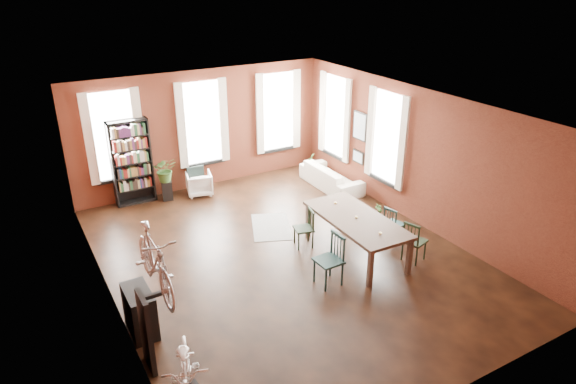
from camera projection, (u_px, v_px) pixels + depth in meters
room at (280, 151)px, 10.60m from camera, size 9.00×9.04×3.22m
dining_table at (355, 236)px, 10.80m from camera, size 1.19×2.52×0.85m
dining_chair_a at (329, 260)px, 9.74m from camera, size 0.49×0.49×1.03m
dining_chair_b at (304, 228)px, 11.11m from camera, size 0.48×0.48×0.85m
dining_chair_c at (415, 241)px, 10.56m from camera, size 0.52×0.52×0.90m
dining_chair_d at (394, 224)px, 11.33m from camera, size 0.45×0.45×0.83m
bookshelf at (132, 162)px, 12.91m from camera, size 1.00×0.32×2.20m
white_armchair at (199, 183)px, 13.68m from camera, size 0.77×0.74×0.66m
cream_sofa at (331, 173)px, 14.10m from camera, size 0.61×2.08×0.81m
striped_rug at (271, 227)px, 12.08m from camera, size 1.34×1.62×0.01m
bike_wall_rack at (146, 332)px, 7.62m from camera, size 0.16×0.60×1.30m
console_table at (140, 311)px, 8.49m from camera, size 0.40×0.80×0.80m
plant_stand at (167, 190)px, 13.40m from camera, size 0.31×0.31×0.52m
plant_by_sofa at (309, 170)px, 14.99m from camera, size 0.52×0.74×0.30m
plant_small at (378, 217)px, 12.37m from camera, size 0.31×0.47×0.15m
bicycle_floor at (184, 351)px, 6.79m from camera, size 0.81×1.00×1.66m
bicycle_hung at (152, 241)px, 7.13m from camera, size 0.47×1.00×1.66m
plant_on_stand at (165, 172)px, 13.18m from camera, size 0.69×0.75×0.51m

